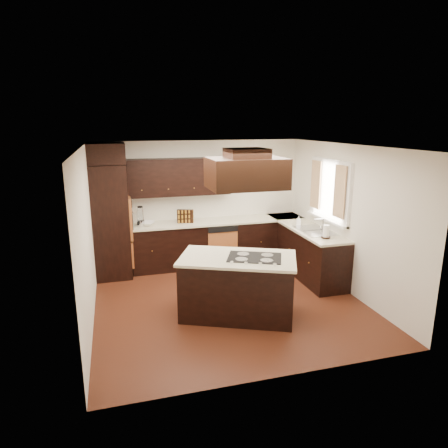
{
  "coord_description": "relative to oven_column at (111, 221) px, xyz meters",
  "views": [
    {
      "loc": [
        -1.69,
        -5.79,
        2.84
      ],
      "look_at": [
        0.1,
        0.6,
        1.15
      ],
      "focal_mm": 32.0,
      "sensor_mm": 36.0,
      "label": 1
    }
  ],
  "objects": [
    {
      "name": "curtain_right",
      "position": [
        3.79,
        -0.74,
        0.64
      ],
      "size": [
        0.02,
        0.34,
        0.9
      ],
      "primitive_type": "cube",
      "color": "beige",
      "rests_on": "wall_right"
    },
    {
      "name": "oven_column",
      "position": [
        0.0,
        0.0,
        0.0
      ],
      "size": [
        0.65,
        0.75,
        2.12
      ],
      "primitive_type": "cube",
      "color": "black",
      "rests_on": "floor"
    },
    {
      "name": "dishwasher_front",
      "position": [
        2.1,
        -0.2,
        -0.66
      ],
      "size": [
        0.6,
        0.05,
        0.72
      ],
      "primitive_type": "cube",
      "color": "#B56530",
      "rests_on": "floor"
    },
    {
      "name": "window_pane",
      "position": [
        3.87,
        -1.16,
        0.59
      ],
      "size": [
        0.0,
        1.2,
        1.0
      ],
      "primitive_type": "cube",
      "color": "white",
      "rests_on": "wall_right"
    },
    {
      "name": "floor",
      "position": [
        1.78,
        -1.71,
        -1.07
      ],
      "size": [
        4.2,
        4.2,
        0.02
      ],
      "primitive_type": "cube",
      "color": "#5F2B17",
      "rests_on": "ground"
    },
    {
      "name": "base_cabinets_right",
      "position": [
        3.58,
        -0.8,
        -0.62
      ],
      "size": [
        0.6,
        2.4,
        0.88
      ],
      "primitive_type": "cube",
      "color": "black",
      "rests_on": "floor"
    },
    {
      "name": "countertop_back",
      "position": [
        1.81,
        0.08,
        -0.16
      ],
      "size": [
        2.93,
        0.63,
        0.04
      ],
      "primitive_type": "cube",
      "color": "beige",
      "rests_on": "base_cabinets_back"
    },
    {
      "name": "wall_oven_face",
      "position": [
        0.35,
        0.0,
        0.06
      ],
      "size": [
        0.05,
        0.62,
        0.78
      ],
      "primitive_type": "cube",
      "color": "#B56530",
      "rests_on": "oven_column"
    },
    {
      "name": "countertop_right",
      "position": [
        3.56,
        -0.8,
        -0.16
      ],
      "size": [
        0.63,
        2.4,
        0.04
      ],
      "primitive_type": "cube",
      "color": "beige",
      "rests_on": "base_cabinets_right"
    },
    {
      "name": "spice_rack",
      "position": [
        1.41,
        0.07,
        -0.01
      ],
      "size": [
        0.33,
        0.17,
        0.26
      ],
      "primitive_type": "cube",
      "rotation": [
        0.0,
        0.0,
        -0.31
      ],
      "color": "black",
      "rests_on": "countertop_back"
    },
    {
      "name": "mixing_bowl",
      "position": [
        0.67,
        0.07,
        -0.1
      ],
      "size": [
        0.38,
        0.38,
        0.07
      ],
      "primitive_type": "imported",
      "rotation": [
        0.0,
        0.0,
        -0.41
      ],
      "color": "white",
      "rests_on": "countertop_back"
    },
    {
      "name": "island",
      "position": [
        1.78,
        -2.19,
        -0.62
      ],
      "size": [
        1.85,
        1.48,
        0.88
      ],
      "primitive_type": "cube",
      "rotation": [
        0.0,
        0.0,
        -0.42
      ],
      "color": "black",
      "rests_on": "floor"
    },
    {
      "name": "upper_cabinets",
      "position": [
        1.34,
        0.23,
        0.75
      ],
      "size": [
        2.0,
        0.34,
        0.72
      ],
      "primitive_type": "cube",
      "color": "black",
      "rests_on": "wall_back"
    },
    {
      "name": "soap_bottle",
      "position": [
        3.49,
        -0.69,
        -0.05
      ],
      "size": [
        0.11,
        0.11,
        0.18
      ],
      "primitive_type": "imported",
      "rotation": [
        0.0,
        0.0,
        -0.43
      ],
      "color": "white",
      "rests_on": "countertop_right"
    },
    {
      "name": "wall_back",
      "position": [
        1.78,
        0.4,
        0.19
      ],
      "size": [
        4.2,
        0.02,
        2.5
      ],
      "primitive_type": "cube",
      "color": "silver",
      "rests_on": "ground"
    },
    {
      "name": "range_hood",
      "position": [
        1.88,
        -2.25,
        1.1
      ],
      "size": [
        1.05,
        0.72,
        0.42
      ],
      "primitive_type": "cube",
      "color": "black",
      "rests_on": "ceiling"
    },
    {
      "name": "hood_duct",
      "position": [
        1.88,
        -2.25,
        1.38
      ],
      "size": [
        0.55,
        0.5,
        0.13
      ],
      "primitive_type": "cube",
      "color": "black",
      "rests_on": "ceiling"
    },
    {
      "name": "sink_rim",
      "position": [
        3.58,
        -1.16,
        -0.14
      ],
      "size": [
        0.52,
        0.84,
        0.01
      ],
      "primitive_type": "cube",
      "color": "silver",
      "rests_on": "countertop_right"
    },
    {
      "name": "blender_base",
      "position": [
        0.55,
        0.05,
        -0.09
      ],
      "size": [
        0.15,
        0.15,
        0.1
      ],
      "primitive_type": "cylinder",
      "color": "silver",
      "rests_on": "countertop_back"
    },
    {
      "name": "window_frame",
      "position": [
        3.85,
        -1.16,
        0.59
      ],
      "size": [
        0.06,
        1.32,
        1.12
      ],
      "primitive_type": "cube",
      "color": "white",
      "rests_on": "wall_right"
    },
    {
      "name": "ceiling",
      "position": [
        1.78,
        -1.71,
        1.45
      ],
      "size": [
        4.2,
        4.2,
        0.02
      ],
      "primitive_type": "cube",
      "color": "silver",
      "rests_on": "ground"
    },
    {
      "name": "wall_front",
      "position": [
        1.78,
        -3.81,
        0.19
      ],
      "size": [
        4.2,
        0.02,
        2.5
      ],
      "primitive_type": "cube",
      "color": "silver",
      "rests_on": "ground"
    },
    {
      "name": "cooktop",
      "position": [
        2.01,
        -2.29,
        -0.13
      ],
      "size": [
        0.91,
        0.78,
        0.01
      ],
      "primitive_type": "cube",
      "rotation": [
        0.0,
        0.0,
        -0.42
      ],
      "color": "black",
      "rests_on": "island_top"
    },
    {
      "name": "curtain_left",
      "position": [
        3.79,
        -1.57,
        0.64
      ],
      "size": [
        0.02,
        0.34,
        0.9
      ],
      "primitive_type": "cube",
      "color": "beige",
      "rests_on": "wall_right"
    },
    {
      "name": "wall_left",
      "position": [
        -0.33,
        -1.71,
        0.19
      ],
      "size": [
        0.02,
        4.2,
        2.5
      ],
      "primitive_type": "cube",
      "color": "silver",
      "rests_on": "ground"
    },
    {
      "name": "base_cabinets_back",
      "position": [
        1.81,
        0.09,
        -0.62
      ],
      "size": [
        2.93,
        0.6,
        0.88
      ],
      "primitive_type": "cube",
      "color": "black",
      "rests_on": "floor"
    },
    {
      "name": "blender_pitcher",
      "position": [
        0.55,
        0.05,
        0.09
      ],
      "size": [
        0.13,
        0.13,
        0.26
      ],
      "primitive_type": "cone",
      "color": "silver",
      "rests_on": "blender_base"
    },
    {
      "name": "paper_towel",
      "position": [
        3.53,
        -1.65,
        -0.03
      ],
      "size": [
        0.14,
        0.14,
        0.23
      ],
      "primitive_type": "cylinder",
      "rotation": [
        0.0,
        0.0,
        -0.38
      ],
      "color": "white",
      "rests_on": "countertop_right"
    },
    {
      "name": "wall_right",
      "position": [
        3.88,
        -1.71,
        0.19
      ],
      "size": [
        0.02,
        4.2,
        2.5
      ],
      "primitive_type": "cube",
      "color": "silver",
      "rests_on": "ground"
    },
    {
      "name": "island_top",
      "position": [
        1.78,
        -2.19,
        -0.16
      ],
      "size": [
        1.93,
        1.56,
        0.04
      ],
      "primitive_type": "cube",
      "rotation": [
        0.0,
        0.0,
        -0.42
      ],
      "color": "beige",
      "rests_on": "island"
    }
  ]
}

